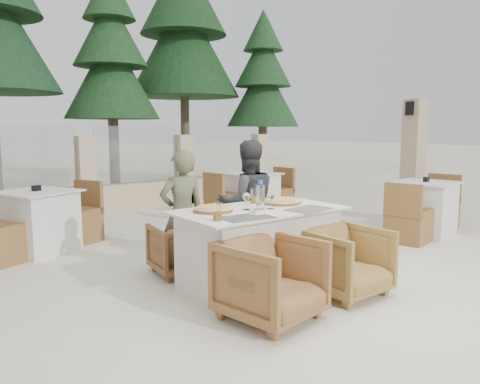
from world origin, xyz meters
TOP-DOWN VIEW (x-y plane):
  - ground at (0.00, 0.00)m, footprint 80.00×80.00m
  - perimeter_wall_far at (0.00, 4.80)m, footprint 10.00×0.34m
  - lantern_pillar at (4.20, 1.00)m, footprint 0.34×0.34m
  - pine_centre at (1.50, 7.20)m, footprint 2.20×2.20m
  - pine_mid_right at (3.80, 7.80)m, footprint 2.99×2.99m
  - pine_far_right at (5.50, 6.50)m, footprint 1.98×1.98m
  - dining_table at (-0.02, -0.10)m, footprint 1.60×0.90m
  - placemat_near_left at (-0.39, -0.38)m, footprint 0.47×0.34m
  - placemat_near_right at (0.34, -0.40)m, footprint 0.49×0.36m
  - pizza_left at (-0.45, 0.04)m, footprint 0.39×0.39m
  - pizza_right at (0.36, 0.00)m, footprint 0.46×0.46m
  - water_bottle at (-0.01, -0.11)m, footprint 0.11×0.11m
  - wine_glass_centre at (-0.15, -0.07)m, footprint 0.10×0.10m
  - wine_glass_near at (0.07, -0.17)m, footprint 0.10×0.10m
  - beer_glass_left at (-0.65, -0.33)m, footprint 0.10×0.10m
  - beer_glass_right at (0.16, 0.19)m, footprint 0.08×0.08m
  - olive_dish at (-0.20, -0.29)m, footprint 0.13×0.13m
  - armchair_far_left at (-0.41, 0.74)m, footprint 0.64×0.66m
  - armchair_far_right at (0.48, 0.68)m, footprint 0.76×0.78m
  - armchair_near_left at (-0.43, -0.76)m, footprint 0.82×0.84m
  - armchair_near_right at (0.49, -0.74)m, footprint 0.68×0.70m
  - diner_left at (-0.44, 0.63)m, footprint 0.51×0.37m
  - diner_right at (0.35, 0.55)m, footprint 0.83×0.75m
  - bg_table_a at (-1.38, 2.53)m, footprint 1.83×1.43m
  - bg_table_b at (2.17, 2.79)m, footprint 1.71×0.96m
  - bg_table_c at (3.34, 0.22)m, footprint 1.78×1.15m

SIDE VIEW (x-z plane):
  - ground at x=0.00m, z-range 0.00..0.00m
  - armchair_far_left at x=-0.41m, z-range 0.00..0.54m
  - armchair_near_right at x=0.49m, z-range 0.00..0.63m
  - armchair_far_right at x=0.48m, z-range 0.00..0.64m
  - armchair_near_left at x=-0.43m, z-range 0.00..0.66m
  - dining_table at x=-0.02m, z-range 0.00..0.77m
  - bg_table_a at x=-1.38m, z-range 0.00..0.77m
  - bg_table_b at x=2.17m, z-range 0.00..0.77m
  - bg_table_c at x=3.34m, z-range 0.00..0.77m
  - diner_left at x=-0.44m, z-range 0.00..1.32m
  - diner_right at x=0.35m, z-range 0.00..1.40m
  - placemat_near_left at x=-0.39m, z-range 0.77..0.77m
  - placemat_near_right at x=0.34m, z-range 0.77..0.77m
  - olive_dish at x=-0.20m, z-range 0.77..0.81m
  - pizza_left at x=-0.45m, z-range 0.77..0.82m
  - pizza_right at x=0.36m, z-range 0.77..0.82m
  - perimeter_wall_far at x=0.00m, z-range 0.00..1.60m
  - beer_glass_left at x=-0.65m, z-range 0.77..0.92m
  - beer_glass_right at x=0.16m, z-range 0.77..0.92m
  - wine_glass_centre at x=-0.15m, z-range 0.77..0.95m
  - wine_glass_near at x=0.07m, z-range 0.77..0.95m
  - water_bottle at x=-0.01m, z-range 0.77..1.04m
  - lantern_pillar at x=4.20m, z-range 0.00..2.00m
  - pine_far_right at x=5.50m, z-range 0.00..4.50m
  - pine_centre at x=1.50m, z-range 0.00..5.00m
  - pine_mid_right at x=3.80m, z-range 0.00..6.80m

